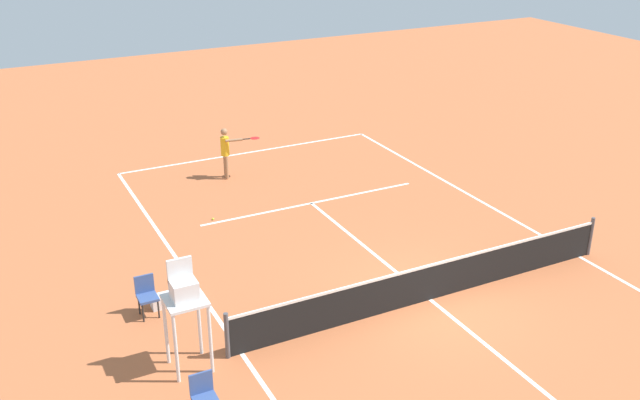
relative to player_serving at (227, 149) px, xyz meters
The scene contains 9 objects.
ground_plane 9.72m from the player_serving, 99.26° to the left, with size 60.00×60.00×0.00m, color #B76038.
court_lines 9.72m from the player_serving, 99.26° to the left, with size 9.65×23.23×0.01m.
tennis_net 9.68m from the player_serving, 99.26° to the left, with size 10.25×0.10×1.07m.
player_serving is the anchor object (origin of this frame).
tennis_ball 3.50m from the player_serving, 62.18° to the left, with size 0.07×0.07×0.07m, color #CCE033.
umpire_chair 10.44m from the player_serving, 65.55° to the left, with size 0.80×0.80×2.41m.
courtside_chair_near 12.06m from the player_serving, 67.83° to the left, with size 0.44×0.46×0.95m.
courtside_chair_mid 8.50m from the player_serving, 57.47° to the left, with size 0.44×0.46×0.95m.
equipment_bag 8.12m from the player_serving, 59.76° to the left, with size 0.76×0.32×0.30m, color white.
Camera 1 is at (9.01, 11.97, 9.00)m, focal length 40.53 mm.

